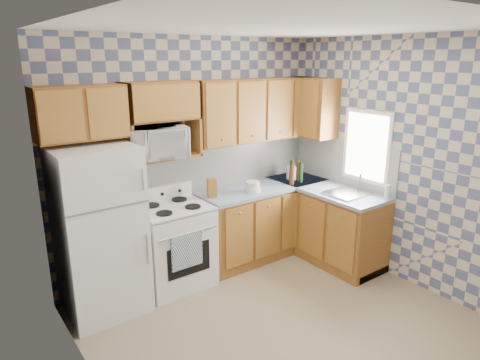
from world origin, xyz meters
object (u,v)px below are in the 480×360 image
(microwave, at_px, (157,142))
(electric_kettle, at_px, (292,172))
(refrigerator, at_px, (99,232))
(stove_body, at_px, (174,247))

(microwave, distance_m, electric_kettle, 1.96)
(refrigerator, relative_size, microwave, 2.82)
(refrigerator, bearing_deg, stove_body, 1.78)
(refrigerator, relative_size, stove_body, 1.87)
(electric_kettle, bearing_deg, refrigerator, -178.72)
(stove_body, distance_m, microwave, 1.17)
(refrigerator, distance_m, microwave, 1.07)
(stove_body, bearing_deg, microwave, 128.76)
(stove_body, height_order, microwave, microwave)
(refrigerator, xyz_separation_m, microwave, (0.72, 0.13, 0.78))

